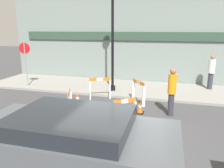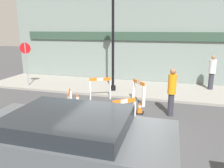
{
  "view_description": "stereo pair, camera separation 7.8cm",
  "coord_description": "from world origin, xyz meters",
  "px_view_note": "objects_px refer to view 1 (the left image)",
  "views": [
    {
      "loc": [
        1.2,
        -5.23,
        3.25
      ],
      "look_at": [
        -1.08,
        3.28,
        1.0
      ],
      "focal_mm": 35.0,
      "sensor_mm": 36.0,
      "label": 1
    },
    {
      "loc": [
        1.28,
        -5.21,
        3.25
      ],
      "look_at": [
        -1.08,
        3.28,
        1.0
      ],
      "focal_mm": 35.0,
      "sensor_mm": 36.0,
      "label": 2
    }
  ],
  "objects_px": {
    "streetlamp_post": "(113,17)",
    "stop_sign": "(25,57)",
    "person_pedestrian": "(211,71)",
    "parked_car_1": "(73,153)",
    "person_worker": "(172,90)"
  },
  "relations": [
    {
      "from": "streetlamp_post",
      "to": "stop_sign",
      "type": "xyz_separation_m",
      "value": [
        -4.86,
        -0.33,
        -2.09
      ]
    },
    {
      "from": "streetlamp_post",
      "to": "stop_sign",
      "type": "height_order",
      "value": "streetlamp_post"
    },
    {
      "from": "streetlamp_post",
      "to": "stop_sign",
      "type": "distance_m",
      "value": 5.3
    },
    {
      "from": "person_pedestrian",
      "to": "parked_car_1",
      "type": "xyz_separation_m",
      "value": [
        -3.76,
        -8.87,
        -0.09
      ]
    },
    {
      "from": "person_worker",
      "to": "parked_car_1",
      "type": "height_order",
      "value": "person_worker"
    },
    {
      "from": "streetlamp_post",
      "to": "person_worker",
      "type": "bearing_deg",
      "value": -40.0
    },
    {
      "from": "person_pedestrian",
      "to": "stop_sign",
      "type": "bearing_deg",
      "value": 1.11
    },
    {
      "from": "streetlamp_post",
      "to": "stop_sign",
      "type": "bearing_deg",
      "value": -176.08
    },
    {
      "from": "person_worker",
      "to": "parked_car_1",
      "type": "relative_size",
      "value": 0.48
    },
    {
      "from": "person_worker",
      "to": "person_pedestrian",
      "type": "xyz_separation_m",
      "value": [
        1.99,
        4.05,
        0.07
      ]
    },
    {
      "from": "streetlamp_post",
      "to": "stop_sign",
      "type": "relative_size",
      "value": 2.42
    },
    {
      "from": "streetlamp_post",
      "to": "person_pedestrian",
      "type": "xyz_separation_m",
      "value": [
        4.94,
        1.57,
        -2.71
      ]
    },
    {
      "from": "stop_sign",
      "to": "parked_car_1",
      "type": "relative_size",
      "value": 0.62
    },
    {
      "from": "stop_sign",
      "to": "parked_car_1",
      "type": "height_order",
      "value": "stop_sign"
    },
    {
      "from": "stop_sign",
      "to": "parked_car_1",
      "type": "distance_m",
      "value": 9.25
    }
  ]
}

